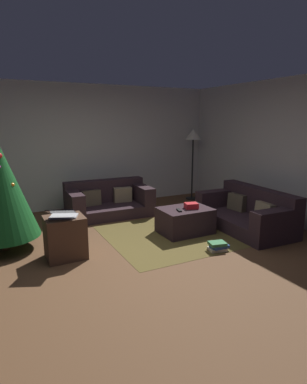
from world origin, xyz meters
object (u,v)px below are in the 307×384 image
at_px(gift_box, 191,206).
at_px(laptop, 63,214).
at_px(couch_left, 108,201).
at_px(ottoman, 185,221).
at_px(corner_lamp, 193,140).
at_px(couch_right, 248,213).
at_px(book_stack, 218,246).
at_px(christmas_tree, 0,188).
at_px(tv_remote, 179,210).
at_px(side_table, 65,237).

distance_m(gift_box, laptop, 2.13).
relative_size(couch_left, ottoman, 1.96).
bearing_deg(corner_lamp, laptop, -148.56).
bearing_deg(couch_right, book_stack, 120.20).
bearing_deg(christmas_tree, corner_lamp, 18.21).
bearing_deg(laptop, christmas_tree, 133.05).
xyz_separation_m(christmas_tree, book_stack, (2.74, -1.46, -0.86)).
distance_m(book_stack, corner_lamp, 3.45).
relative_size(couch_left, laptop, 3.43).
bearing_deg(laptop, couch_right, -2.48).
distance_m(couch_left, laptop, 2.20).
height_order(ottoman, christmas_tree, christmas_tree).
height_order(laptop, corner_lamp, corner_lamp).
bearing_deg(book_stack, couch_right, 27.76).
bearing_deg(book_stack, corner_lamp, 63.20).
height_order(couch_right, ottoman, couch_right).
bearing_deg(book_stack, christmas_tree, 151.90).
xyz_separation_m(ottoman, corner_lamp, (1.44, 1.96, 1.20)).
xyz_separation_m(ottoman, gift_box, (0.09, -0.04, 0.26)).
bearing_deg(corner_lamp, book_stack, -116.80).
relative_size(couch_right, ottoman, 2.14).
height_order(tv_remote, laptop, laptop).
relative_size(couch_right, corner_lamp, 1.08).
xyz_separation_m(gift_box, corner_lamp, (1.36, 2.01, 0.95)).
bearing_deg(gift_box, couch_left, 117.73).
bearing_deg(gift_box, couch_right, -13.96).
distance_m(ottoman, christmas_tree, 2.88).
xyz_separation_m(tv_remote, christmas_tree, (-2.56, 0.67, 0.49)).
relative_size(couch_right, tv_remote, 11.20).
height_order(christmas_tree, laptop, christmas_tree).
relative_size(couch_left, side_table, 2.82).
xyz_separation_m(couch_right, book_stack, (-1.10, -0.58, -0.21)).
xyz_separation_m(couch_right, christmas_tree, (-3.84, 0.89, 0.66)).
distance_m(ottoman, tv_remote, 0.29).
distance_m(couch_left, couch_right, 2.70).
bearing_deg(tv_remote, couch_right, 4.44).
bearing_deg(side_table, tv_remote, 0.86).
relative_size(gift_box, laptop, 0.43).
height_order(ottoman, corner_lamp, corner_lamp).
height_order(laptop, book_stack, laptop).
distance_m(couch_left, ottoman, 1.80).
relative_size(laptop, corner_lamp, 0.29).
bearing_deg(ottoman, gift_box, -25.65).
bearing_deg(gift_box, corner_lamp, 55.93).
height_order(gift_box, laptop, laptop).
bearing_deg(couch_right, ottoman, 77.49).
distance_m(couch_right, tv_remote, 1.31).
distance_m(couch_left, side_table, 2.11).
height_order(couch_left, book_stack, couch_left).
relative_size(gift_box, side_table, 0.36).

